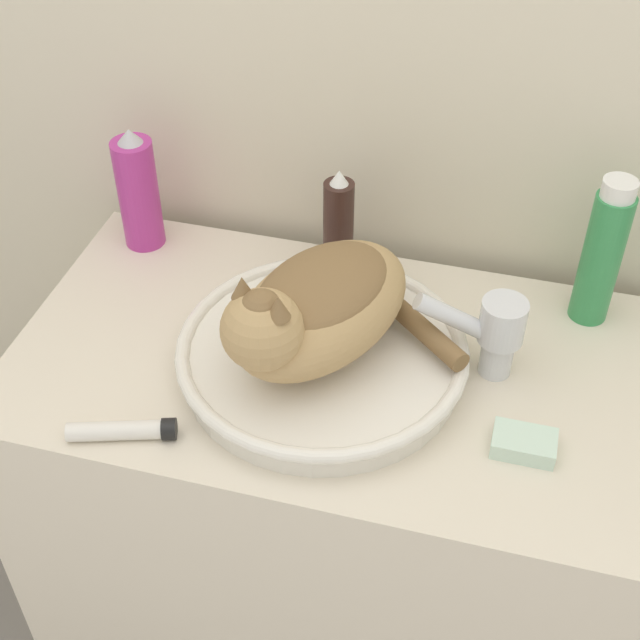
% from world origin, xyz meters
% --- Properties ---
extents(wall_back, '(8.00, 0.05, 2.40)m').
position_xyz_m(wall_back, '(0.00, 0.56, 1.20)').
color(wall_back, beige).
rests_on(wall_back, ground_plane).
extents(vanity_counter, '(0.97, 0.50, 0.89)m').
position_xyz_m(vanity_counter, '(0.00, 0.25, 0.44)').
color(vanity_counter, beige).
rests_on(vanity_counter, ground_plane).
extents(sink_basin, '(0.39, 0.39, 0.05)m').
position_xyz_m(sink_basin, '(-0.05, 0.23, 0.92)').
color(sink_basin, white).
rests_on(sink_basin, vanity_counter).
extents(cat, '(0.33, 0.33, 0.17)m').
position_xyz_m(cat, '(-0.05, 0.21, 1.01)').
color(cat, tan).
rests_on(cat, sink_basin).
extents(faucet, '(0.15, 0.07, 0.13)m').
position_xyz_m(faucet, '(0.17, 0.28, 0.96)').
color(faucet, silver).
rests_on(faucet, vanity_counter).
extents(hairspray_can_black, '(0.05, 0.05, 0.18)m').
position_xyz_m(hairspray_can_black, '(-0.08, 0.44, 0.97)').
color(hairspray_can_black, '#331E19').
rests_on(hairspray_can_black, vanity_counter).
extents(spray_bottle_trigger, '(0.06, 0.06, 0.20)m').
position_xyz_m(spray_bottle_trigger, '(-0.40, 0.44, 0.98)').
color(spray_bottle_trigger, '#B2338C').
rests_on(spray_bottle_trigger, vanity_counter).
extents(shampoo_bottle_tall, '(0.05, 0.05, 0.23)m').
position_xyz_m(shampoo_bottle_tall, '(0.30, 0.44, 1.00)').
color(shampoo_bottle_tall, '#338C4C').
rests_on(shampoo_bottle_tall, vanity_counter).
extents(cream_tube, '(0.14, 0.07, 0.03)m').
position_xyz_m(cream_tube, '(-0.26, 0.05, 0.90)').
color(cream_tube, silver).
rests_on(cream_tube, vanity_counter).
extents(soap_bar, '(0.08, 0.05, 0.02)m').
position_xyz_m(soap_bar, '(0.23, 0.15, 0.90)').
color(soap_bar, silver).
rests_on(soap_bar, vanity_counter).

